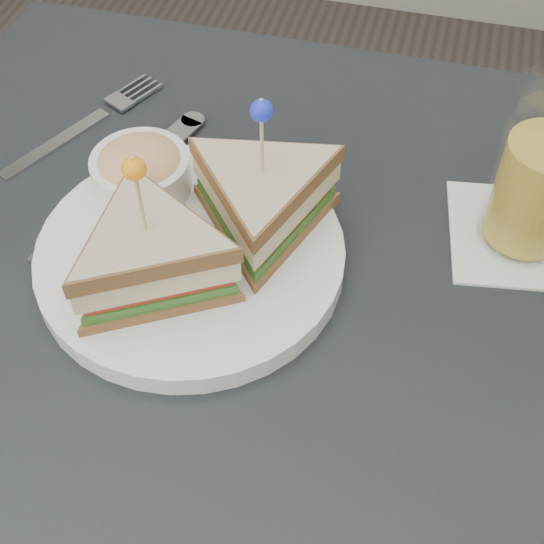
% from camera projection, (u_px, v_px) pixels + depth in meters
% --- Properties ---
extents(table, '(0.80, 0.80, 0.75)m').
position_uv_depth(table, '(259.00, 367.00, 0.69)').
color(table, black).
rests_on(table, ground).
extents(plate_meal, '(0.30, 0.28, 0.16)m').
position_uv_depth(plate_meal, '(197.00, 228.00, 0.63)').
color(plate_meal, white).
rests_on(plate_meal, table).
extents(cutlery_fork, '(0.11, 0.19, 0.01)m').
position_uv_depth(cutlery_fork, '(90.00, 121.00, 0.78)').
color(cutlery_fork, silver).
rests_on(cutlery_fork, table).
extents(cutlery_knife, '(0.09, 0.24, 0.01)m').
position_uv_depth(cutlery_knife, '(117.00, 190.00, 0.72)').
color(cutlery_knife, silver).
rests_on(cutlery_knife, table).
extents(drink_set, '(0.14, 0.14, 0.16)m').
position_uv_depth(drink_set, '(541.00, 179.00, 0.63)').
color(drink_set, white).
rests_on(drink_set, table).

